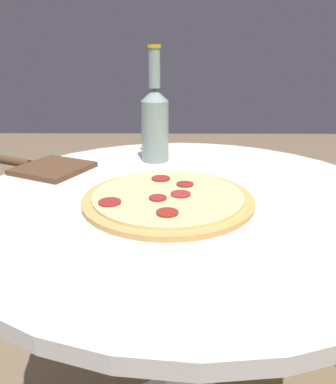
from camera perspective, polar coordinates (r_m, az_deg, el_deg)
The scene contains 4 objects.
table at distance 0.83m, azimuth 2.40°, elevation -11.32°, with size 0.87×0.87×0.73m.
pizza at distance 0.71m, azimuth -0.03°, elevation -0.93°, with size 0.32×0.32×0.02m.
beer_bottle at distance 0.96m, azimuth -2.01°, elevation 10.86°, with size 0.07×0.07×0.28m.
pizza_paddle at distance 0.95m, azimuth -18.06°, elevation 3.63°, with size 0.20×0.27×0.02m.
Camera 1 is at (0.70, -0.03, 1.01)m, focal length 35.00 mm.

